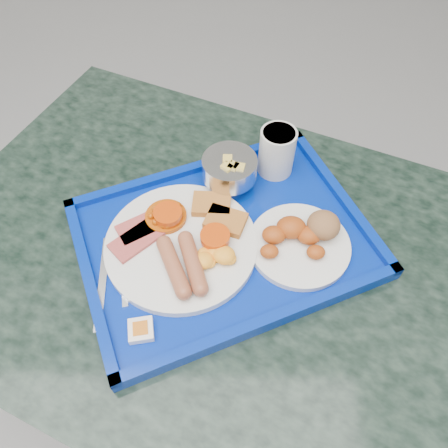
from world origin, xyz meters
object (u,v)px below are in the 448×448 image
Objects in this scene: fruit_bowl at (230,169)px; juice_cup at (277,150)px; table at (230,301)px; bread_plate at (302,238)px; main_plate at (186,242)px; tray at (224,239)px.

fruit_bowl is 0.10m from juice_cup.
juice_cup is (0.08, 0.19, 0.24)m from table.
bread_plate is at bearing -78.27° from juice_cup.
main_plate reaches higher than table.
tray is (-0.01, 0.03, 0.19)m from table.
juice_cup is at bearing 59.73° from tray.
fruit_bowl reaches higher than tray.
main_plate is 1.50× the size of bread_plate.
main_plate is at bearing -177.27° from bread_plate.
juice_cup reaches higher than table.
juice_cup reaches higher than tray.
juice_cup is at bearing 49.12° from main_plate.
tray is at bearing 115.65° from table.
fruit_bowl is at bearing 86.17° from tray.
tray is 0.07m from main_plate.
bread_plate is 1.83× the size of juice_cup.
table is at bearing -87.81° from fruit_bowl.
table is 0.22m from main_plate.
bread_plate is 0.18m from juice_cup.
main_plate is at bearing 174.31° from table.
table is 12.79× the size of fruit_bowl.
tray reaches higher than table.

